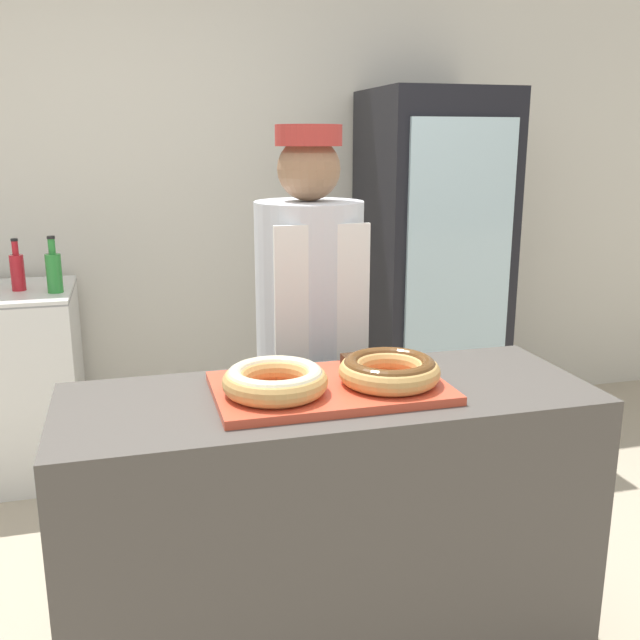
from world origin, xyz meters
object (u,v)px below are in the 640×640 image
object	(u,v)px
donut_light_glaze	(275,379)
baker_person	(310,350)
beverage_fridge	(431,268)
bottle_red	(17,270)
serving_tray	(330,388)
bottle_green	(54,271)
brownie_back_right	(355,361)
donut_chocolate_glaze	(389,369)
brownie_back_left	(278,367)

from	to	relation	value
donut_light_glaze	baker_person	xyz separation A→B (m)	(0.26, 0.63, -0.12)
beverage_fridge	bottle_red	distance (m)	2.07
serving_tray	bottle_red	bearing A→B (deg)	120.38
serving_tray	bottle_green	size ratio (longest dim) A/B	2.44
brownie_back_right	bottle_green	size ratio (longest dim) A/B	0.28
beverage_fridge	donut_light_glaze	bearing A→B (deg)	-124.72
donut_chocolate_glaze	bottle_green	xyz separation A→B (m)	(-1.00, 1.66, 0.03)
baker_person	donut_light_glaze	bearing A→B (deg)	-112.16
donut_chocolate_glaze	brownie_back_right	distance (m)	0.17
donut_light_glaze	donut_chocolate_glaze	size ratio (longest dim) A/B	1.00
brownie_back_left	bottle_red	xyz separation A→B (m)	(-0.89, 1.59, 0.05)
bottle_red	bottle_green	world-z (taller)	bottle_green
beverage_fridge	baker_person	bearing A→B (deg)	-130.42
donut_light_glaze	brownie_back_right	size ratio (longest dim) A/B	3.85
brownie_back_left	bottle_red	world-z (taller)	bottle_red
beverage_fridge	serving_tray	bearing A→B (deg)	-121.61
serving_tray	bottle_red	distance (m)	1.99
donut_light_glaze	bottle_red	bearing A→B (deg)	115.79
donut_light_glaze	donut_chocolate_glaze	xyz separation A→B (m)	(0.32, 0.00, 0.00)
brownie_back_right	baker_person	xyz separation A→B (m)	(-0.02, 0.46, -0.10)
serving_tray	baker_person	bearing A→B (deg)	80.68
serving_tray	bottle_green	xyz separation A→B (m)	(-0.84, 1.62, 0.08)
bottle_red	brownie_back_left	bearing A→B (deg)	-60.70
donut_chocolate_glaze	donut_light_glaze	bearing A→B (deg)	180.00
donut_chocolate_glaze	serving_tray	bearing A→B (deg)	167.07
serving_tray	brownie_back_left	xyz separation A→B (m)	(-0.12, 0.13, 0.03)
brownie_back_left	bottle_red	size ratio (longest dim) A/B	0.30
brownie_back_right	brownie_back_left	bearing A→B (deg)	180.00
baker_person	bottle_green	bearing A→B (deg)	132.31
brownie_back_right	bottle_red	xyz separation A→B (m)	(-1.12, 1.59, 0.05)
brownie_back_left	bottle_red	bearing A→B (deg)	119.30
donut_chocolate_glaze	bottle_green	size ratio (longest dim) A/B	1.08
donut_chocolate_glaze	beverage_fridge	size ratio (longest dim) A/B	0.15
serving_tray	brownie_back_right	size ratio (longest dim) A/B	8.71
serving_tray	baker_person	xyz separation A→B (m)	(0.10, 0.59, -0.07)
brownie_back_left	bottle_green	world-z (taller)	bottle_green
brownie_back_right	bottle_red	world-z (taller)	bottle_red
beverage_fridge	brownie_back_right	bearing A→B (deg)	-120.66
donut_light_glaze	brownie_back_left	xyz separation A→B (m)	(0.04, 0.17, -0.02)
donut_chocolate_glaze	beverage_fridge	distance (m)	1.99
donut_light_glaze	baker_person	distance (m)	0.69
beverage_fridge	brownie_back_left	bearing A→B (deg)	-126.47
serving_tray	beverage_fridge	bearing A→B (deg)	58.39
serving_tray	bottle_red	world-z (taller)	bottle_red
beverage_fridge	bottle_red	bearing A→B (deg)	-179.65
serving_tray	donut_chocolate_glaze	distance (m)	0.17
donut_chocolate_glaze	baker_person	world-z (taller)	baker_person
brownie_back_right	beverage_fridge	size ratio (longest dim) A/B	0.04
donut_light_glaze	bottle_green	world-z (taller)	bottle_green
baker_person	beverage_fridge	distance (m)	1.49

